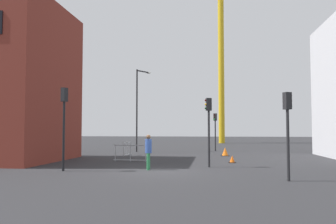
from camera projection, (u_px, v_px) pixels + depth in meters
name	position (u px, v px, depth m)	size (l,w,h in m)	color
ground	(158.00, 171.00, 16.43)	(160.00, 160.00, 0.00)	#28282B
construction_crane	(217.00, 37.00, 50.93)	(20.27, 1.69, 24.22)	gold
streetlamp_tall	(138.00, 103.00, 30.93)	(1.15, 1.46, 7.67)	#232326
traffic_light_island	(64.00, 115.00, 16.67)	(0.30, 0.39, 4.18)	black
traffic_light_far	(288.00, 121.00, 13.47)	(0.39, 0.34, 3.59)	#232326
traffic_light_corner	(215.00, 125.00, 32.00)	(0.35, 0.38, 3.62)	#232326
traffic_light_near	(209.00, 120.00, 18.37)	(0.39, 0.31, 3.82)	#232326
pedestrian_walking	(148.00, 149.00, 17.09)	(0.34, 0.34, 1.81)	#2D844C
safety_barrier_front	(127.00, 149.00, 26.16)	(0.19, 1.90, 1.08)	#9EA0A5
safety_barrier_left_run	(130.00, 153.00, 21.47)	(2.29, 0.25, 1.08)	gray
traffic_cone_orange	(232.00, 159.00, 20.71)	(0.45, 0.45, 0.45)	black
traffic_cone_by_barrier	(225.00, 152.00, 26.06)	(0.66, 0.66, 0.67)	black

